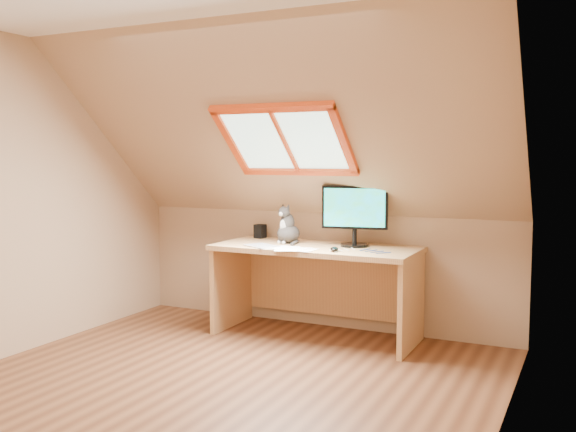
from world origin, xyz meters
The scene contains 10 objects.
ground centered at (0.00, 0.00, 0.00)m, with size 3.50×3.50×0.00m, color brown.
room_shell centered at (0.00, -0.09, 1.43)m, with size 3.52×3.52×2.41m.
desk centered at (0.12, 1.45, 0.53)m, with size 1.67×0.73×0.76m.
monitor centered at (0.41, 1.48, 1.05)m, with size 0.53×0.23×0.50m.
cat centered at (-0.17, 1.44, 0.88)m, with size 0.24×0.27×0.34m.
desk_speaker centered at (-0.54, 1.63, 0.82)m, with size 0.09×0.09×0.12m, color black.
graphics_tablet centered at (-0.27, 1.15, 0.77)m, with size 0.26×0.19×0.01m, color #B2B2B7.
mouse centered at (0.36, 1.16, 0.78)m, with size 0.06×0.11×0.04m, color black.
papers centered at (-0.03, 1.12, 0.77)m, with size 0.35×0.30×0.01m.
cables centered at (0.55, 1.26, 0.77)m, with size 0.51×0.26×0.01m.
Camera 1 is at (2.18, -3.42, 1.49)m, focal length 40.00 mm.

